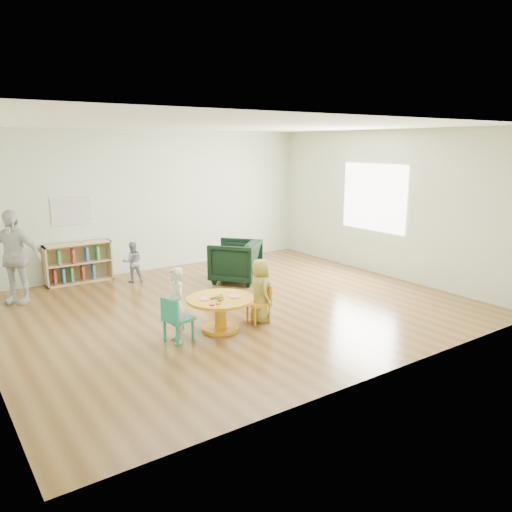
# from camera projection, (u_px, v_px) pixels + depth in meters

# --- Properties ---
(room) EXTENTS (7.10, 7.00, 2.80)m
(room) POSITION_uv_depth(u_px,v_px,m) (232.00, 187.00, 7.56)
(room) COLOR brown
(room) RESTS_ON ground
(activity_table) EXTENTS (0.93, 0.93, 0.51)m
(activity_table) POSITION_uv_depth(u_px,v_px,m) (220.00, 308.00, 6.88)
(activity_table) COLOR orange
(activity_table) RESTS_ON ground
(kid_chair_left) EXTENTS (0.39, 0.39, 0.61)m
(kid_chair_left) POSITION_uv_depth(u_px,v_px,m) (176.00, 318.00, 6.47)
(kid_chair_left) COLOR #1A9077
(kid_chair_left) RESTS_ON ground
(kid_chair_right) EXTENTS (0.33, 0.33, 0.56)m
(kid_chair_right) POSITION_uv_depth(u_px,v_px,m) (261.00, 302.00, 7.22)
(kid_chair_right) COLOR orange
(kid_chair_right) RESTS_ON ground
(bookshelf) EXTENTS (1.20, 0.30, 0.75)m
(bookshelf) POSITION_uv_depth(u_px,v_px,m) (77.00, 263.00, 9.28)
(bookshelf) COLOR tan
(bookshelf) RESTS_ON ground
(alphabet_poster) EXTENTS (0.74, 0.01, 0.54)m
(alphabet_poster) POSITION_uv_depth(u_px,v_px,m) (72.00, 210.00, 9.17)
(alphabet_poster) COLOR silver
(alphabet_poster) RESTS_ON ground
(armchair) EXTENTS (1.19, 1.19, 0.78)m
(armchair) POSITION_uv_depth(u_px,v_px,m) (235.00, 261.00, 9.31)
(armchair) COLOR black
(armchair) RESTS_ON ground
(child_left) EXTENTS (0.28, 0.39, 1.00)m
(child_left) POSITION_uv_depth(u_px,v_px,m) (176.00, 305.00, 6.42)
(child_left) COLOR silver
(child_left) RESTS_ON ground
(child_right) EXTENTS (0.39, 0.51, 0.93)m
(child_right) POSITION_uv_depth(u_px,v_px,m) (260.00, 290.00, 7.19)
(child_right) COLOR #FFF41C
(child_right) RESTS_ON ground
(toddler) EXTENTS (0.43, 0.37, 0.77)m
(toddler) POSITION_uv_depth(u_px,v_px,m) (133.00, 262.00, 9.28)
(toddler) COLOR #1B2845
(toddler) RESTS_ON ground
(adult_caretaker) EXTENTS (0.93, 0.85, 1.53)m
(adult_caretaker) POSITION_uv_depth(u_px,v_px,m) (14.00, 257.00, 7.98)
(adult_caretaker) COLOR silver
(adult_caretaker) RESTS_ON ground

